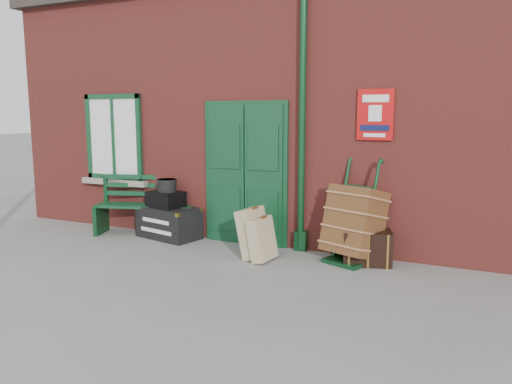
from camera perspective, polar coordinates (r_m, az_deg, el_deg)
The scene contains 10 objects.
ground at distance 6.69m, azimuth -4.47°, elevation -9.06°, with size 80.00×80.00×0.00m, color gray.
station_building at distance 9.56m, azimuth 5.84°, elevation 9.52°, with size 10.30×4.30×4.36m.
bench at distance 8.79m, azimuth -12.35°, elevation -1.32°, with size 1.77×1.00×1.05m.
houdini_trunk at distance 8.49m, azimuth -9.91°, elevation -3.44°, with size 1.04×0.57×0.52m, color black.
strongbox at distance 8.44m, azimuth -10.27°, elevation -0.82°, with size 0.57×0.42×0.26m, color black.
hatbox at distance 8.39m, azimuth -10.14°, elevation 0.74°, with size 0.31×0.31×0.21m, color black.
suitcase_back at distance 7.22m, azimuth -0.30°, elevation -4.65°, with size 0.20×0.50×0.71m, color tan.
suitcase_front at distance 7.07m, azimuth 0.67°, elevation -5.38°, with size 0.18×0.45×0.61m, color tan.
porter_trolley at distance 7.11m, azimuth 11.15°, elevation -3.51°, with size 0.91×0.94×1.42m.
dark_trunk at distance 7.11m, azimuth 12.57°, elevation -6.19°, with size 0.65×0.43×0.47m, color black.
Camera 1 is at (3.15, -5.53, 2.08)m, focal length 35.00 mm.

